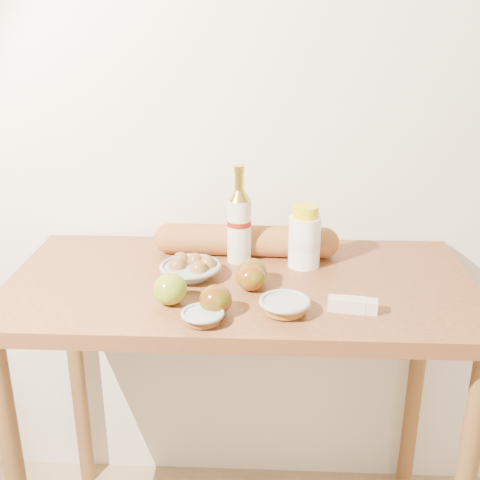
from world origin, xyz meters
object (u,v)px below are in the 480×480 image
Objects in this scene: bourbon_bottle at (239,223)px; cream_bottle at (305,238)px; baguette at (246,240)px; egg_bowl at (191,269)px; table at (241,322)px.

cream_bottle is (0.18, -0.02, -0.03)m from bourbon_bottle.
egg_bowl is at bearing -128.75° from baguette.
egg_bowl is at bearing -158.01° from bourbon_bottle.
baguette reaches higher than egg_bowl.
bourbon_bottle reaches higher than cream_bottle.
table is at bearing -142.68° from cream_bottle.
cream_bottle is 0.18m from baguette.
cream_bottle is (0.17, 0.10, 0.20)m from table.
bourbon_bottle is 1.34× the size of egg_bowl.
cream_bottle is at bearing -29.61° from bourbon_bottle.
cream_bottle is at bearing -21.29° from baguette.
bourbon_bottle is 0.08m from baguette.
cream_bottle is 0.32× the size of baguette.
table is 0.26m from bourbon_bottle.
bourbon_bottle reaches higher than table.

